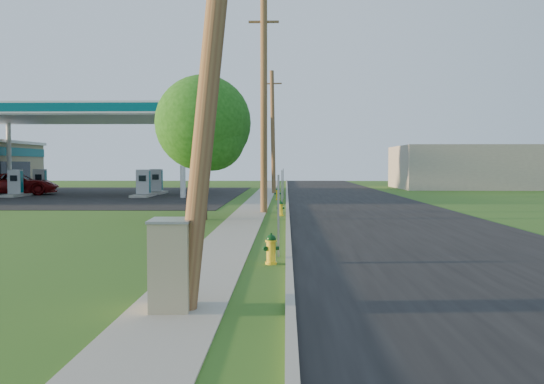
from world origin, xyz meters
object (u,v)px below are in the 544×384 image
(tree_verge, at_px, (205,127))
(car_red, at_px, (17,184))
(tree_lot, at_px, (198,138))
(utility_pole_mid, at_px, (264,106))
(fuel_pump_se, at_px, (156,185))
(fuel_pump_nw, at_px, (16,186))
(fuel_pump_sw, at_px, (40,184))
(hydrant_mid, at_px, (281,208))
(hydrant_far, at_px, (278,194))
(hydrant_near, at_px, (271,249))
(utility_pole_far, at_px, (273,132))
(fuel_pump_ne, at_px, (143,187))
(utility_cabinet, at_px, (171,265))
(price_pylon, at_px, (198,108))

(tree_verge, relative_size, car_red, 1.00)
(tree_verge, xyz_separation_m, tree_lot, (-4.52, 27.35, 0.85))
(utility_pole_mid, distance_m, fuel_pump_se, 19.65)
(fuel_pump_se, distance_m, tree_lot, 8.12)
(fuel_pump_nw, bearing_deg, fuel_pump_sw, 90.00)
(utility_pole_mid, xyz_separation_m, hydrant_mid, (0.80, -1.56, -4.63))
(hydrant_mid, xyz_separation_m, hydrant_far, (-0.28, 11.15, 0.07))
(fuel_pump_nw, xyz_separation_m, hydrant_near, (18.60, -26.86, -0.37))
(fuel_pump_se, bearing_deg, tree_verge, -72.00)
(hydrant_mid, bearing_deg, car_red, 139.51)
(hydrant_mid, bearing_deg, utility_pole_far, 92.33)
(car_red, bearing_deg, utility_pole_mid, -142.39)
(fuel_pump_ne, distance_m, fuel_pump_se, 4.00)
(tree_verge, height_order, hydrant_far, tree_verge)
(utility_pole_mid, relative_size, utility_cabinet, 6.94)
(utility_pole_far, distance_m, hydrant_mid, 20.08)
(fuel_pump_sw, relative_size, price_pylon, 0.47)
(price_pylon, bearing_deg, tree_lot, 98.84)
(utility_pole_far, bearing_deg, utility_pole_mid, -90.00)
(hydrant_mid, distance_m, car_red, 25.84)
(fuel_pump_se, relative_size, utility_cabinet, 2.27)
(fuel_pump_ne, xyz_separation_m, hydrant_far, (9.42, -3.40, -0.32))
(tree_lot, distance_m, car_red, 15.31)
(tree_lot, bearing_deg, hydrant_far, -62.92)
(fuel_pump_se, relative_size, hydrant_mid, 4.78)
(fuel_pump_se, bearing_deg, car_red, -169.86)
(tree_verge, xyz_separation_m, hydrant_near, (2.92, -10.30, -3.42))
(hydrant_mid, bearing_deg, utility_cabinet, -95.31)
(utility_pole_far, height_order, hydrant_near, utility_pole_far)
(tree_lot, bearing_deg, fuel_pump_nw, -135.96)
(price_pylon, bearing_deg, utility_pole_mid, -54.66)
(price_pylon, bearing_deg, utility_cabinet, -82.32)
(fuel_pump_ne, distance_m, tree_verge, 18.11)
(fuel_pump_ne, height_order, car_red, fuel_pump_ne)
(fuel_pump_nw, distance_m, car_red, 2.42)
(hydrant_far, relative_size, car_red, 0.14)
(utility_pole_far, height_order, fuel_pump_sw, utility_pole_far)
(fuel_pump_se, xyz_separation_m, utility_cabinet, (8.17, -34.99, -0.01))
(utility_pole_far, relative_size, hydrant_far, 11.64)
(fuel_pump_ne, bearing_deg, hydrant_far, -19.87)
(fuel_pump_sw, bearing_deg, utility_pole_far, 3.20)
(hydrant_near, bearing_deg, fuel_pump_sw, 121.08)
(tree_verge, bearing_deg, hydrant_far, 78.24)
(fuel_pump_ne, relative_size, tree_lot, 0.45)
(utility_pole_mid, distance_m, hydrant_near, 14.62)
(fuel_pump_nw, relative_size, hydrant_near, 4.50)
(tree_lot, xyz_separation_m, hydrant_mid, (7.54, -25.35, -4.29))
(fuel_pump_sw, relative_size, car_red, 0.55)
(utility_pole_far, height_order, fuel_pump_se, utility_pole_far)
(fuel_pump_ne, height_order, hydrant_far, fuel_pump_ne)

